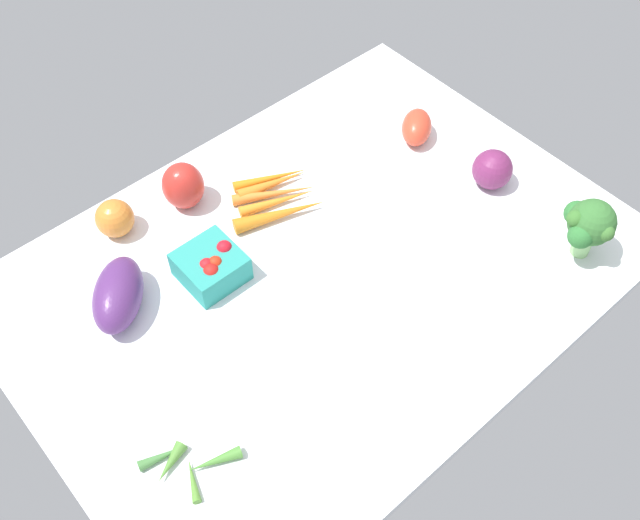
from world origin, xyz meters
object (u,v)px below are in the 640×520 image
(carrot_bunch, at_px, (276,197))
(heirloom_tomato_orange, at_px, (115,218))
(broccoli_head, at_px, (588,224))
(eggplant, at_px, (118,295))
(roma_tomato, at_px, (417,127))
(okra_pile, at_px, (187,463))
(bell_pepper_red, at_px, (183,186))
(red_onion_center, at_px, (492,169))
(berry_basket, at_px, (211,266))

(carrot_bunch, relative_size, heirloom_tomato_orange, 2.96)
(broccoli_head, height_order, eggplant, broccoli_head)
(roma_tomato, height_order, heirloom_tomato_orange, heirloom_tomato_orange)
(carrot_bunch, xyz_separation_m, broccoli_head, (-0.32, 0.44, 0.06))
(okra_pile, relative_size, carrot_bunch, 0.64)
(carrot_bunch, xyz_separation_m, bell_pepper_red, (0.13, -0.11, 0.03))
(heirloom_tomato_orange, bearing_deg, broccoli_head, 135.31)
(roma_tomato, relative_size, heirloom_tomato_orange, 1.31)
(red_onion_center, relative_size, eggplant, 0.52)
(roma_tomato, distance_m, broccoli_head, 0.39)
(okra_pile, bearing_deg, broccoli_head, 170.04)
(berry_basket, distance_m, broccoli_head, 0.63)
(broccoli_head, bearing_deg, carrot_bunch, -53.90)
(eggplant, xyz_separation_m, heirloom_tomato_orange, (-0.08, -0.15, -0.00))
(okra_pile, height_order, carrot_bunch, carrot_bunch)
(berry_basket, height_order, bell_pepper_red, bell_pepper_red)
(heirloom_tomato_orange, bearing_deg, berry_basket, 109.13)
(roma_tomato, height_order, broccoli_head, broccoli_head)
(bell_pepper_red, bearing_deg, okra_pile, 55.17)
(berry_basket, distance_m, red_onion_center, 0.55)
(roma_tomato, bearing_deg, bell_pepper_red, -58.41)
(roma_tomato, height_order, red_onion_center, red_onion_center)
(carrot_bunch, distance_m, bell_pepper_red, 0.17)
(roma_tomato, relative_size, broccoli_head, 0.75)
(roma_tomato, height_order, carrot_bunch, roma_tomato)
(roma_tomato, height_order, eggplant, eggplant)
(carrot_bunch, bearing_deg, heirloom_tomato_orange, -27.17)
(okra_pile, relative_size, roma_tomato, 1.43)
(red_onion_center, bearing_deg, eggplant, -17.60)
(okra_pile, bearing_deg, carrot_bunch, -143.39)
(berry_basket, relative_size, bell_pepper_red, 1.11)
(broccoli_head, xyz_separation_m, bell_pepper_red, (0.45, -0.55, -0.03))
(berry_basket, height_order, heirloom_tomato_orange, heirloom_tomato_orange)
(carrot_bunch, bearing_deg, berry_basket, 18.00)
(roma_tomato, xyz_separation_m, eggplant, (0.65, -0.03, 0.01))
(roma_tomato, xyz_separation_m, bell_pepper_red, (0.44, -0.16, 0.02))
(heirloom_tomato_orange, bearing_deg, okra_pile, 70.12)
(okra_pile, relative_size, broccoli_head, 1.08)
(berry_basket, height_order, red_onion_center, red_onion_center)
(red_onion_center, distance_m, bell_pepper_red, 0.57)
(carrot_bunch, relative_size, bell_pepper_red, 2.23)
(berry_basket, height_order, broccoli_head, broccoli_head)
(okra_pile, distance_m, roma_tomato, 0.77)
(eggplant, height_order, heirloom_tomato_orange, eggplant)
(okra_pile, height_order, red_onion_center, red_onion_center)
(red_onion_center, bearing_deg, heirloom_tomato_orange, -31.55)
(okra_pile, xyz_separation_m, broccoli_head, (-0.73, 0.13, 0.07))
(carrot_bunch, distance_m, eggplant, 0.34)
(red_onion_center, xyz_separation_m, broccoli_head, (0.01, 0.21, 0.04))
(okra_pile, height_order, roma_tomato, roma_tomato)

